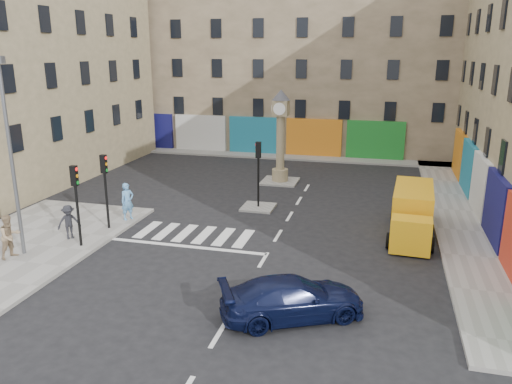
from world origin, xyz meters
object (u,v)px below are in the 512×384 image
at_px(pedestrian_tan, 10,236).
at_px(pedestrian_dark, 69,222).
at_px(navy_sedan, 293,298).
at_px(yellow_van, 412,212).
at_px(traffic_light_left_far, 105,180).
at_px(clock_pillar, 281,130).
at_px(pedestrian_blue, 127,201).
at_px(traffic_light_island, 258,164).
at_px(traffic_light_left_near, 76,193).
at_px(lamp_post, 10,148).

xyz_separation_m(pedestrian_tan, pedestrian_dark, (1.06, 2.58, -0.14)).
height_order(navy_sedan, pedestrian_dark, pedestrian_dark).
xyz_separation_m(yellow_van, pedestrian_tan, (-16.59, -7.69, 0.01)).
distance_m(yellow_van, pedestrian_dark, 16.35).
bearing_deg(navy_sedan, traffic_light_left_far, 32.44).
xyz_separation_m(clock_pillar, navy_sedan, (4.06, -17.37, -2.85)).
bearing_deg(pedestrian_blue, traffic_light_island, -22.66).
xyz_separation_m(traffic_light_left_near, navy_sedan, (10.36, -3.57, -1.92)).
relative_size(traffic_light_island, pedestrian_dark, 2.28).
height_order(lamp_post, pedestrian_dark, lamp_post).
distance_m(traffic_light_left_near, navy_sedan, 11.13).
bearing_deg(pedestrian_blue, pedestrian_dark, -168.23).
distance_m(traffic_light_left_far, pedestrian_blue, 2.11).
distance_m(traffic_light_left_near, pedestrian_tan, 3.20).
bearing_deg(navy_sedan, traffic_light_island, -7.94).
distance_m(lamp_post, yellow_van, 18.31).
distance_m(clock_pillar, pedestrian_dark, 15.25).
height_order(clock_pillar, pedestrian_blue, clock_pillar).
distance_m(traffic_light_island, navy_sedan, 12.22).
bearing_deg(pedestrian_dark, pedestrian_blue, 21.77).
distance_m(traffic_light_left_near, lamp_post, 3.21).
bearing_deg(traffic_light_left_far, traffic_light_left_near, -90.00).
distance_m(traffic_light_left_far, pedestrian_tan, 5.02).
height_order(lamp_post, pedestrian_tan, lamp_post).
bearing_deg(traffic_light_island, clock_pillar, 90.00).
distance_m(lamp_post, pedestrian_dark, 4.44).
relative_size(clock_pillar, pedestrian_blue, 3.14).
distance_m(yellow_van, pedestrian_blue, 14.36).
xyz_separation_m(traffic_light_left_near, yellow_van, (14.53, 5.77, -1.53)).
xyz_separation_m(traffic_light_left_far, pedestrian_blue, (0.30, 1.45, -1.50)).
xyz_separation_m(navy_sedan, pedestrian_dark, (-11.37, 4.23, 0.26)).
distance_m(traffic_light_left_near, traffic_light_left_far, 2.40).
height_order(yellow_van, pedestrian_dark, yellow_van).
bearing_deg(traffic_light_left_near, clock_pillar, 65.45).
relative_size(traffic_light_island, yellow_van, 0.61).
bearing_deg(pedestrian_dark, yellow_van, -27.81).
xyz_separation_m(traffic_light_left_far, pedestrian_tan, (-2.06, -4.32, -1.52)).
relative_size(traffic_light_left_far, navy_sedan, 0.76).
xyz_separation_m(lamp_post, navy_sedan, (12.26, -2.17, -4.09)).
height_order(clock_pillar, pedestrian_dark, clock_pillar).
height_order(traffic_light_island, pedestrian_blue, traffic_light_island).
bearing_deg(traffic_light_left_near, lamp_post, -143.62).
height_order(traffic_light_left_far, pedestrian_blue, traffic_light_left_far).
xyz_separation_m(lamp_post, pedestrian_tan, (-0.16, -0.52, -3.70)).
distance_m(navy_sedan, pedestrian_tan, 12.54).
height_order(lamp_post, clock_pillar, lamp_post).
xyz_separation_m(lamp_post, pedestrian_dark, (0.90, 2.06, -3.83)).
bearing_deg(traffic_light_left_far, lamp_post, -116.57).
xyz_separation_m(navy_sedan, pedestrian_blue, (-10.06, 7.42, 0.42)).
bearing_deg(clock_pillar, pedestrian_dark, -119.06).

